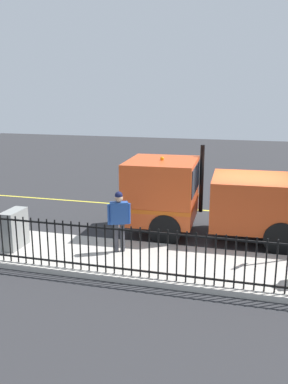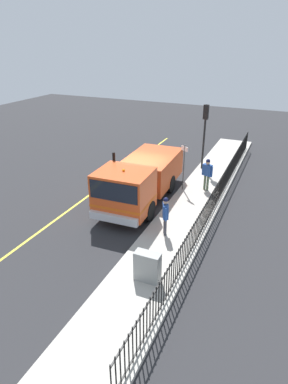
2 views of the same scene
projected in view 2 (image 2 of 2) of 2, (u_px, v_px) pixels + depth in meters
The scene contains 11 objects.
ground_plane at pixel (139, 195), 17.60m from camera, with size 53.79×53.79×0.00m, color #2B2B2D.
sidewalk_slab at pixel (194, 204), 16.45m from camera, with size 2.47×24.45×0.14m, color #B7B2A8.
lane_marking at pixel (100, 187), 18.48m from camera, with size 0.12×22.00×0.01m, color yellow.
work_truck at pixel (139, 179), 16.18m from camera, with size 2.65×6.88×2.75m.
worker_standing at pixel (165, 212), 13.38m from camera, with size 0.40×0.58×1.71m.
pedestrian_distant at pixel (207, 171), 17.42m from camera, with size 0.62×0.37×1.76m.
iron_fence at pixel (216, 195), 15.77m from camera, with size 0.04×20.82×1.24m.
traffic_light_near at pixel (205, 124), 19.62m from camera, with size 0.31×0.22×3.96m.
utility_cabinet at pixel (147, 267), 10.97m from camera, with size 0.88×0.40×1.08m, color gray.
traffic_cone at pixel (126, 171), 19.83m from camera, with size 0.47×0.47×0.68m, color orange.
street_sign at pixel (184, 162), 17.26m from camera, with size 0.44×0.29×2.51m.
Camera 2 is at (6.67, -14.41, 7.61)m, focal length 30.73 mm.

